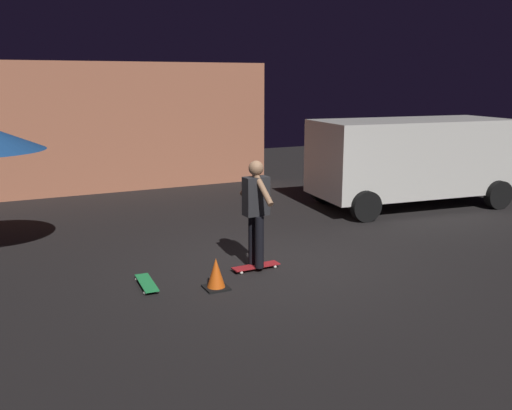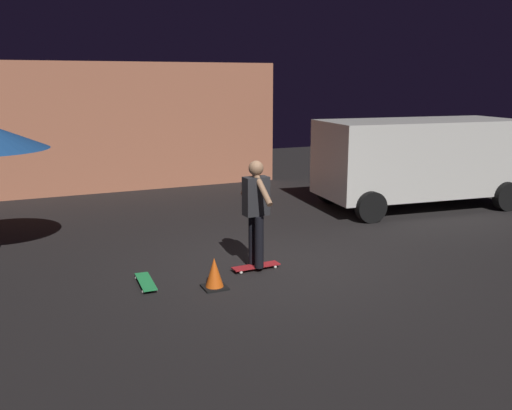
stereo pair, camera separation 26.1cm
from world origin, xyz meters
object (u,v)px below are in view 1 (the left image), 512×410
object	(u,v)px
parked_van	(411,157)
traffic_cone	(216,275)
skateboard_ridden	(256,266)
skateboard_spare	(147,283)
skater	(256,206)

from	to	relation	value
parked_van	traffic_cone	xyz separation A→B (m)	(-6.14, -3.07, -0.95)
skateboard_ridden	skateboard_spare	bearing A→B (deg)	179.35
parked_van	skateboard_spare	distance (m)	7.55
parked_van	traffic_cone	bearing A→B (deg)	-153.44
traffic_cone	skateboard_ridden	bearing A→B (deg)	29.38
parked_van	traffic_cone	distance (m)	6.93
parked_van	skater	size ratio (longest dim) A/B	2.86
skateboard_spare	skater	size ratio (longest dim) A/B	0.47
skateboard_ridden	skater	xyz separation A→B (m)	(0.00, 0.00, 0.98)
parked_van	skateboard_ridden	world-z (taller)	parked_van
skateboard_ridden	skateboard_spare	xyz separation A→B (m)	(-1.75, 0.02, 0.00)
parked_van	skateboard_spare	xyz separation A→B (m)	(-7.02, -2.56, -1.11)
traffic_cone	skateboard_spare	bearing A→B (deg)	149.91
skateboard_spare	skater	bearing A→B (deg)	-0.65
skater	traffic_cone	xyz separation A→B (m)	(-0.87, -0.49, -0.83)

